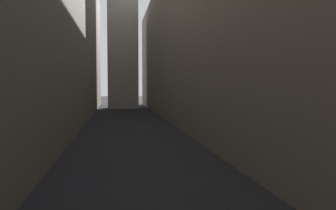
% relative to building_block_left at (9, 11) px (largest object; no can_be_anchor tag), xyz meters
% --- Properties ---
extents(ground_plane, '(264.00, 264.00, 0.00)m').
position_rel_building_block_left_xyz_m(ground_plane, '(12.70, -2.00, -12.91)').
color(ground_plane, black).
extents(building_block_left, '(14.40, 108.00, 25.82)m').
position_rel_building_block_left_xyz_m(building_block_left, '(0.00, 0.00, 0.00)').
color(building_block_left, '#756B5B').
rests_on(building_block_left, ground).
extents(building_block_right, '(14.95, 108.00, 22.22)m').
position_rel_building_block_left_xyz_m(building_block_right, '(25.68, 0.00, -1.80)').
color(building_block_right, '#756B5B').
rests_on(building_block_right, ground).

